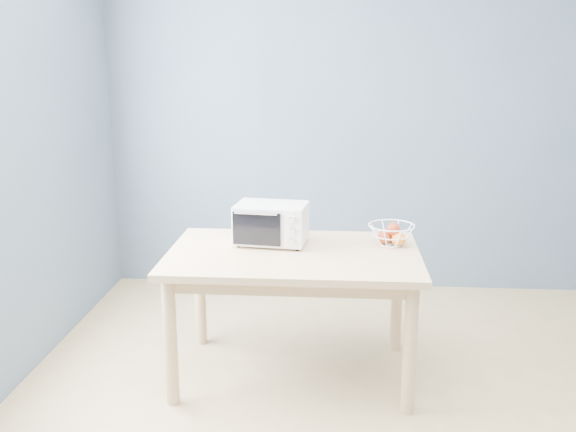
{
  "coord_description": "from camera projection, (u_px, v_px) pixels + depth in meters",
  "views": [
    {
      "loc": [
        -0.23,
        -2.7,
        1.82
      ],
      "look_at": [
        -0.5,
        0.81,
        0.93
      ],
      "focal_mm": 40.0,
      "sensor_mm": 36.0,
      "label": 1
    }
  ],
  "objects": [
    {
      "name": "toaster_oven",
      "position": [
        269.0,
        223.0,
        3.69
      ],
      "size": [
        0.43,
        0.33,
        0.24
      ],
      "rotation": [
        0.0,
        0.0,
        -0.12
      ],
      "color": "silver",
      "rests_on": "dining_table"
    },
    {
      "name": "fruit_basket",
      "position": [
        392.0,
        234.0,
        3.67
      ],
      "size": [
        0.35,
        0.35,
        0.14
      ],
      "rotation": [
        0.0,
        0.0,
        -0.42
      ],
      "color": "white",
      "rests_on": "dining_table"
    },
    {
      "name": "room",
      "position": [
        390.0,
        180.0,
        2.72
      ],
      "size": [
        4.01,
        4.51,
        2.61
      ],
      "color": "tan",
      "rests_on": "ground"
    },
    {
      "name": "dining_table",
      "position": [
        294.0,
        269.0,
        3.59
      ],
      "size": [
        1.4,
        0.9,
        0.75
      ],
      "color": "#D8AE82",
      "rests_on": "ground"
    }
  ]
}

